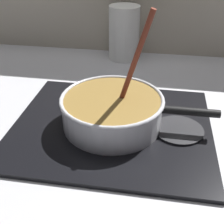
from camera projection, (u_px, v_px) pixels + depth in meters
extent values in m
cube|color=#B7B7BC|center=(46.00, 166.00, 0.75)|extent=(2.40, 1.60, 0.04)
cube|color=black|center=(112.00, 126.00, 0.86)|extent=(0.56, 0.48, 0.01)
torus|color=#592D0C|center=(112.00, 123.00, 0.85)|extent=(0.16, 0.16, 0.01)
cylinder|color=#262628|center=(178.00, 130.00, 0.83)|extent=(0.14, 0.14, 0.01)
cylinder|color=silver|center=(112.00, 112.00, 0.83)|extent=(0.28, 0.28, 0.08)
cylinder|color=olive|center=(112.00, 111.00, 0.83)|extent=(0.26, 0.26, 0.08)
torus|color=silver|center=(112.00, 99.00, 0.81)|extent=(0.29, 0.29, 0.01)
cylinder|color=black|center=(191.00, 112.00, 0.79)|extent=(0.15, 0.02, 0.02)
cylinder|color=beige|center=(105.00, 102.00, 0.82)|extent=(0.03, 0.03, 0.01)
cylinder|color=#E5CC7A|center=(79.00, 110.00, 0.78)|extent=(0.03, 0.03, 0.01)
cylinder|color=beige|center=(94.00, 108.00, 0.79)|extent=(0.03, 0.03, 0.01)
cylinder|color=beige|center=(123.00, 105.00, 0.80)|extent=(0.03, 0.03, 0.01)
cylinder|color=maroon|center=(135.00, 60.00, 0.75)|extent=(0.09, 0.02, 0.26)
cube|color=brown|center=(120.00, 102.00, 0.83)|extent=(0.05, 0.03, 0.01)
cylinder|color=white|center=(124.00, 33.00, 1.26)|extent=(0.13, 0.13, 0.22)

